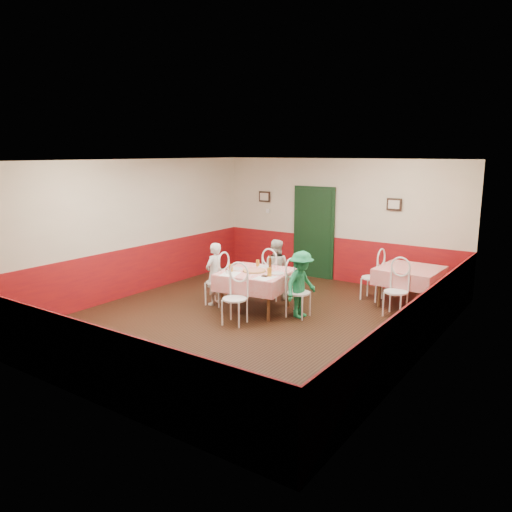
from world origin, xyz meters
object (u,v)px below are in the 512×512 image
Objects in this scene: chair_second_a at (372,278)px; wallet at (265,276)px; diner_left at (214,274)px; glass_a at (231,268)px; glass_b at (269,272)px; chair_near at (235,299)px; main_table at (256,291)px; chair_far at (274,277)px; diner_far at (275,269)px; chair_right at (298,293)px; pizza at (254,271)px; beer_bottle at (270,262)px; diner_right at (301,285)px; chair_left at (217,282)px; chair_second_b at (396,292)px; glass_c at (258,263)px; second_table at (409,287)px.

wallet is (-1.16, -2.17, 0.32)m from chair_second_a.
diner_left reaches higher than chair_second_a.
glass_b reaches higher than glass_a.
main_table is at bearing 88.89° from chair_near.
diner_far is (-0.01, 0.05, 0.16)m from chair_far.
glass_b is at bearing 56.19° from chair_near.
diner_left is (-1.73, -0.27, 0.16)m from chair_right.
chair_right is 5.79× the size of glass_b.
chair_far is 0.17m from diner_far.
chair_second_a reaches higher than pizza.
chair_far reaches higher than main_table.
glass_b is 0.68× the size of beer_bottle.
diner_far is 1.00× the size of diner_right.
glass_a is 0.11× the size of diner_far.
diner_left reaches higher than chair_left.
diner_left is (-3.16, -1.31, 0.16)m from chair_second_b.
chair_near is at bearing 81.34° from diner_far.
chair_right is 1.20m from chair_far.
glass_a is 1.07× the size of glass_c.
wallet is (1.21, -0.12, 0.32)m from chair_left.
diner_left is 1.27m from diner_far.
glass_b is at bearing 88.87° from diner_left.
diner_left is (-2.41, -2.06, 0.16)m from chair_second_a.
main_table is 0.93m from diner_right.
diner_right is at bearing 99.78° from diner_left.
glass_c is (-0.07, -0.49, 0.37)m from chair_far.
chair_right and chair_near have the same top height.
diner_left is (-3.16, -2.06, 0.24)m from second_table.
glass_b is (1.26, -0.06, 0.39)m from chair_left.
chair_right is at bearing -128.64° from second_table.
second_table is 0.92× the size of diner_right.
glass_c is at bearing 116.04° from pizza.
chair_second_b is at bearing 33.31° from chair_near.
glass_a is (0.47, -0.16, 0.38)m from chair_left.
second_table is 1.24× the size of chair_left.
main_table is 1.00× the size of diner_far.
diner_far is at bearing 83.28° from glass_c.
chair_left is 1.00× the size of chair_far.
pizza is at bearing 97.58° from diner_left.
diner_right is (0.89, 0.14, 0.23)m from main_table.
glass_a is at bearing 113.98° from diner_right.
glass_c is at bearing 65.84° from diner_far.
second_table is at bearing 92.25° from chair_second_a.
chair_second_a is at bearing 51.91° from pizza.
pizza is 2.65× the size of glass_b.
glass_b reaches higher than chair_near.
chair_right is at bearing 146.29° from chair_far.
chair_right reaches higher than second_table.
chair_second_b is 1.74m from diner_right.
chair_far is at bearing 50.60° from chair_right.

